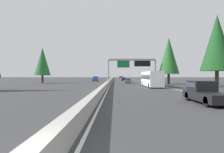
{
  "coord_description": "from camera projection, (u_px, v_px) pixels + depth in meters",
  "views": [
    {
      "loc": [
        -3.33,
        -1.4,
        2.35
      ],
      "look_at": [
        68.09,
        -0.33,
        1.87
      ],
      "focal_mm": 30.34,
      "sensor_mm": 36.0,
      "label": 1
    }
  ],
  "objects": [
    {
      "name": "ground_plane",
      "position": [
        111.0,
        82.0,
        63.36
      ],
      "size": [
        320.0,
        320.0,
        0.0
      ],
      "primitive_type": "plane",
      "color": "#38383A"
    },
    {
      "name": "shoulder_stripe_right",
      "position": [
        141.0,
        81.0,
        73.19
      ],
      "size": [
        160.0,
        0.16,
        0.01
      ],
      "primitive_type": "cube",
      "color": "silver",
      "rests_on": "ground"
    },
    {
      "name": "shoulder_stripe_median",
      "position": [
        112.0,
        81.0,
        73.36
      ],
      "size": [
        160.0,
        0.16,
        0.01
      ],
      "primitive_type": "cube",
      "color": "silver",
      "rests_on": "ground"
    },
    {
      "name": "sedan_distant_a",
      "position": [
        124.0,
        79.0,
        81.35
      ],
      "size": [
        4.4,
        1.8,
        1.47
      ],
      "color": "black",
      "rests_on": "ground"
    },
    {
      "name": "minivan_mid_center",
      "position": [
        121.0,
        77.0,
        119.59
      ],
      "size": [
        5.0,
        1.95,
        1.69
      ],
      "color": "black",
      "rests_on": "ground"
    },
    {
      "name": "sign_gantry_overhead",
      "position": [
        133.0,
        64.0,
        49.38
      ],
      "size": [
        0.5,
        12.68,
        6.65
      ],
      "color": "gray",
      "rests_on": "ground"
    },
    {
      "name": "bus_near_right",
      "position": [
        151.0,
        78.0,
        38.68
      ],
      "size": [
        11.5,
        2.55,
        3.1
      ],
      "color": "white",
      "rests_on": "ground"
    },
    {
      "name": "sedan_far_center",
      "position": [
        122.0,
        78.0,
        101.31
      ],
      "size": [
        4.4,
        1.8,
        1.47
      ],
      "color": "silver",
      "rests_on": "ground"
    },
    {
      "name": "pickup_far_right",
      "position": [
        205.0,
        92.0,
        16.17
      ],
      "size": [
        5.6,
        2.0,
        1.86
      ],
      "color": "black",
      "rests_on": "ground"
    },
    {
      "name": "conifer_right_mid",
      "position": [
        169.0,
        56.0,
        49.94
      ],
      "size": [
        5.41,
        5.41,
        12.31
      ],
      "color": "#4C3823",
      "rests_on": "ground"
    },
    {
      "name": "conifer_right_near",
      "position": [
        217.0,
        43.0,
        39.06
      ],
      "size": [
        6.55,
        6.55,
        14.88
      ],
      "color": "#4C3823",
      "rests_on": "ground"
    },
    {
      "name": "sedan_far_left",
      "position": [
        128.0,
        81.0,
        56.0
      ],
      "size": [
        4.4,
        1.8,
        1.47
      ],
      "color": "slate",
      "rests_on": "ground"
    },
    {
      "name": "median_barrier",
      "position": [
        111.0,
        80.0,
        83.36
      ],
      "size": [
        180.0,
        0.56,
        0.9
      ],
      "primitive_type": "cube",
      "color": "#ADAAA3",
      "rests_on": "ground"
    },
    {
      "name": "conifer_left_near",
      "position": [
        42.0,
        61.0,
        55.68
      ],
      "size": [
        4.65,
        4.65,
        10.56
      ],
      "color": "#4C3823",
      "rests_on": "ground"
    },
    {
      "name": "oncoming_near",
      "position": [
        95.0,
        79.0,
        75.04
      ],
      "size": [
        5.6,
        2.0,
        1.86
      ],
      "rotation": [
        0.0,
        0.0,
        3.14
      ],
      "color": "#1E4793",
      "rests_on": "ground"
    }
  ]
}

